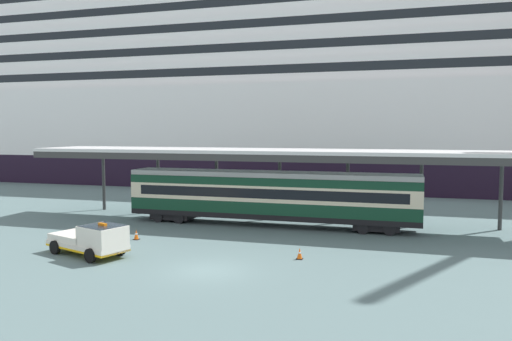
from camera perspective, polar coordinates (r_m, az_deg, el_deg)
name	(u,v)px	position (r m, az deg, el deg)	size (l,w,h in m)	color
ground_plane	(208,271)	(26.14, -5.54, -11.41)	(400.00, 400.00, 0.00)	slate
cruise_ship	(345,94)	(71.12, 10.16, 8.71)	(167.22, 29.17, 35.88)	black
platform_canopy	(271,153)	(37.58, 1.79, 2.00)	(38.38, 6.03, 5.76)	silver
train_carriage	(270,196)	(37.42, 1.60, -2.90)	(21.97, 2.81, 4.11)	black
service_truck	(93,239)	(30.18, -18.31, -7.51)	(5.57, 3.61, 2.02)	silver
traffic_cone_near	(300,254)	(28.25, 5.04, -9.51)	(0.36, 0.36, 0.65)	black
traffic_cone_mid	(136,235)	(33.94, -13.63, -7.20)	(0.36, 0.36, 0.67)	black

